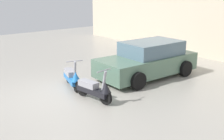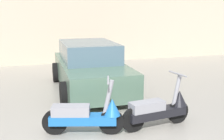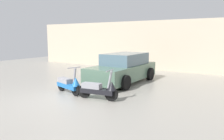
# 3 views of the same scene
# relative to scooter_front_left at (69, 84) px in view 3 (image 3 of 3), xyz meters

# --- Properties ---
(ground_plane) EXTENTS (28.00, 28.00, 0.00)m
(ground_plane) POSITION_rel_scooter_front_left_xyz_m (0.34, -0.86, -0.39)
(ground_plane) COLOR #9E998E
(wall_back) EXTENTS (19.60, 0.12, 3.32)m
(wall_back) POSITION_rel_scooter_front_left_xyz_m (0.34, 7.69, 1.27)
(wall_back) COLOR beige
(wall_back) RESTS_ON ground_plane
(scooter_front_left) EXTENTS (1.54, 0.74, 1.11)m
(scooter_front_left) POSITION_rel_scooter_front_left_xyz_m (0.00, 0.00, 0.00)
(scooter_front_left) COLOR black
(scooter_front_left) RESTS_ON ground_plane
(scooter_front_right) EXTENTS (1.58, 0.58, 1.10)m
(scooter_front_right) POSITION_rel_scooter_front_left_xyz_m (1.51, -0.09, -0.00)
(scooter_front_right) COLOR black
(scooter_front_right) RESTS_ON ground_plane
(car_rear_left) EXTENTS (2.13, 4.26, 1.43)m
(car_rear_left) POSITION_rel_scooter_front_left_xyz_m (0.77, 3.09, 0.29)
(car_rear_left) COLOR #51705B
(car_rear_left) RESTS_ON ground_plane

